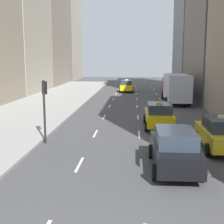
# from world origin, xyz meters

# --- Properties ---
(sidewalk_left) EXTENTS (8.00, 66.00, 0.15)m
(sidewalk_left) POSITION_xyz_m (-7.00, 27.00, 0.07)
(sidewalk_left) COLOR #9E9E99
(sidewalk_left) RESTS_ON ground
(lane_markings) EXTENTS (5.72, 56.00, 0.01)m
(lane_markings) POSITION_xyz_m (2.60, 23.00, 0.01)
(lane_markings) COLOR white
(lane_markings) RESTS_ON ground
(taxi_lead) EXTENTS (2.02, 4.40, 1.87)m
(taxi_lead) POSITION_xyz_m (4.00, 16.15, 0.88)
(taxi_lead) COLOR yellow
(taxi_lead) RESTS_ON ground
(taxi_second) EXTENTS (2.02, 4.40, 1.87)m
(taxi_second) POSITION_xyz_m (6.80, 10.91, 0.88)
(taxi_second) COLOR yellow
(taxi_second) RESTS_ON ground
(taxi_third) EXTENTS (2.02, 4.40, 1.87)m
(taxi_third) POSITION_xyz_m (1.20, 40.53, 0.88)
(taxi_third) COLOR yellow
(taxi_third) RESTS_ON ground
(sedan_black_near) EXTENTS (2.02, 4.63, 1.80)m
(sedan_black_near) POSITION_xyz_m (4.00, 7.71, 0.91)
(sedan_black_near) COLOR black
(sedan_black_near) RESTS_ON ground
(box_truck) EXTENTS (2.58, 8.40, 3.15)m
(box_truck) POSITION_xyz_m (6.80, 28.99, 1.71)
(box_truck) COLOR maroon
(box_truck) RESTS_ON ground
(traffic_light_pole) EXTENTS (0.24, 0.42, 3.60)m
(traffic_light_pole) POSITION_xyz_m (-2.75, 11.56, 2.41)
(traffic_light_pole) COLOR black
(traffic_light_pole) RESTS_ON ground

